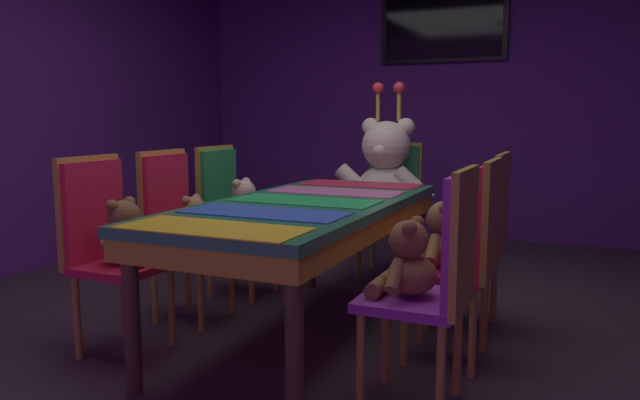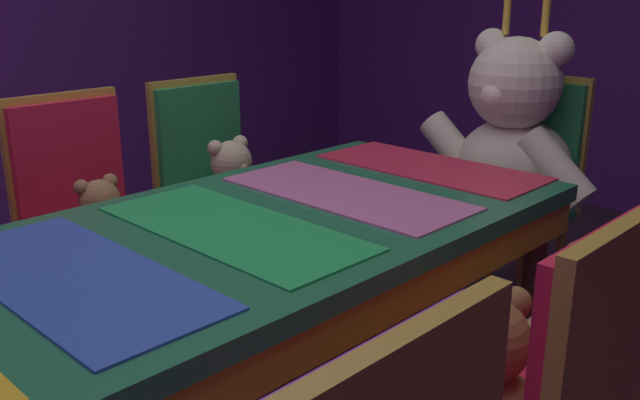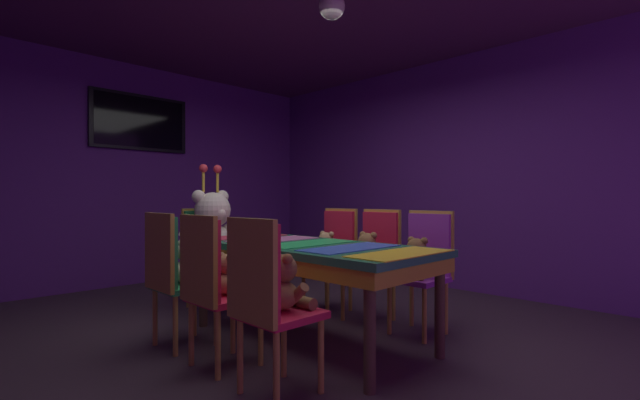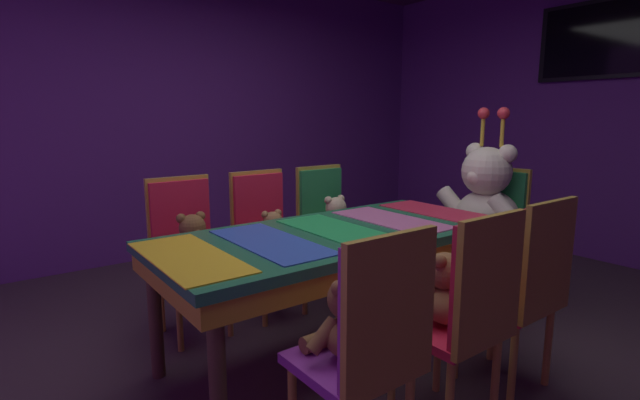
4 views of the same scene
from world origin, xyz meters
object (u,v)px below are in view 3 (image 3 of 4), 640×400
teddy_left_0 (284,286)px  chair_right_2 (336,248)px  teddy_right_2 (325,250)px  chair_left_1 (209,276)px  chair_left_2 (170,267)px  chair_left_0 (263,290)px  wall_tv (140,122)px  chair_right_0 (426,258)px  teddy_left_1 (228,277)px  pendant_light (332,6)px  banquet_table (309,255)px  teddy_left_2 (188,265)px  teddy_right_0 (416,260)px  chair_right_1 (377,252)px  king_teddy_bear (213,231)px  throne_chair (204,247)px  teddy_right_1 (367,253)px

teddy_left_0 → chair_right_2: (1.56, 1.06, -0.00)m
teddy_left_0 → teddy_right_2: bearing=36.7°
chair_left_1 → chair_left_2: 0.55m
chair_left_1 → chair_left_0: bearing=-90.9°
chair_left_2 → wall_tv: bearing=71.6°
teddy_left_0 → chair_left_2: size_ratio=0.35×
chair_right_0 → teddy_left_0: bearing=1.4°
teddy_left_1 → pendant_light: 2.14m
banquet_table → teddy_left_2: 0.90m
teddy_left_0 → teddy_left_1: size_ratio=1.19×
banquet_table → pendant_light: 1.91m
chair_left_1 → teddy_right_2: (1.56, 0.49, -0.01)m
chair_right_2 → teddy_right_2: 0.15m
teddy_right_0 → chair_right_1: 0.55m
teddy_right_0 → king_teddy_bear: size_ratio=0.35×
throne_chair → king_teddy_bear: size_ratio=1.02×
teddy_left_1 → throne_chair: size_ratio=0.29×
chair_left_1 → wall_tv: bearing=74.6°
chair_left_1 → teddy_right_2: size_ratio=3.00×
king_teddy_bear → chair_right_2: bearing=44.7°
teddy_left_0 → chair_left_1: (-0.14, 0.56, -0.00)m
teddy_left_0 → chair_left_2: bearing=96.9°
teddy_right_2 → teddy_right_1: bearing=92.2°
teddy_left_2 → chair_right_2: size_ratio=0.34×
teddy_right_0 → chair_right_0: bearing=-180.0°
chair_right_1 → pendant_light: (-0.76, -0.16, 1.95)m
chair_right_1 → pendant_light: size_ratio=4.92×
chair_right_0 → chair_right_2: 1.02m
chair_right_2 → king_teddy_bear: bearing=-45.3°
banquet_table → pendant_light: pendant_light is taller
teddy_right_0 → throne_chair: (-0.70, 2.05, 0.00)m
chair_left_0 → wall_tv: size_ratio=0.81×
banquet_table → chair_left_2: size_ratio=2.05×
teddy_right_1 → teddy_left_1: bearing=0.0°
teddy_right_2 → chair_left_2: bearing=-2.0°
teddy_right_0 → wall_tv: wall_tv is taller
king_teddy_bear → teddy_right_0: bearing=20.4°
banquet_table → chair_left_0: chair_left_0 is taller
teddy_left_2 → chair_right_2: (1.55, -0.05, 0.00)m
throne_chair → banquet_table: bearing=-0.0°
chair_right_2 → pendant_light: (-0.74, -0.65, 1.95)m
chair_left_0 → teddy_left_1: size_ratio=3.40×
king_teddy_bear → teddy_left_0: bearing=-20.4°
throne_chair → chair_right_2: bearing=39.4°
chair_left_0 → chair_right_1: (1.73, 0.56, 0.00)m
chair_left_0 → chair_right_1: size_ratio=1.00×
teddy_left_1 → teddy_left_2: 0.55m
chair_left_1 → chair_right_0: size_ratio=1.00×
chair_right_1 → wall_tv: size_ratio=0.81×
wall_tv → chair_right_1: bearing=-74.2°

